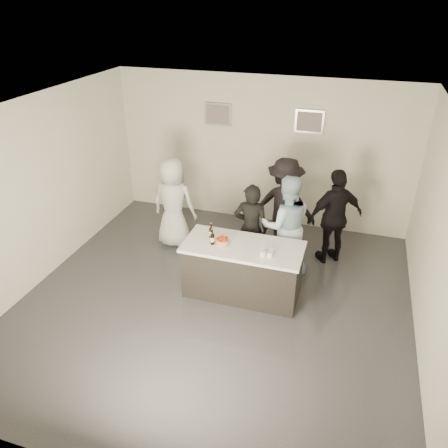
# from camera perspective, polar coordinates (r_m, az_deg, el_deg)

# --- Properties ---
(floor) EXTENTS (6.00, 6.00, 0.00)m
(floor) POSITION_cam_1_polar(r_m,az_deg,el_deg) (7.07, -1.23, -10.09)
(floor) COLOR #3D3D42
(floor) RESTS_ON ground
(ceiling) EXTENTS (6.00, 6.00, 0.00)m
(ceiling) POSITION_cam_1_polar(r_m,az_deg,el_deg) (5.70, -1.55, 14.19)
(ceiling) COLOR white
(wall_back) EXTENTS (6.00, 0.04, 3.00)m
(wall_back) POSITION_cam_1_polar(r_m,az_deg,el_deg) (8.90, 4.89, 9.35)
(wall_back) COLOR silver
(wall_back) RESTS_ON ground
(wall_front) EXTENTS (6.00, 0.04, 3.00)m
(wall_front) POSITION_cam_1_polar(r_m,az_deg,el_deg) (4.08, -15.71, -18.41)
(wall_front) COLOR silver
(wall_front) RESTS_ON ground
(wall_left) EXTENTS (0.04, 6.00, 3.00)m
(wall_left) POSITION_cam_1_polar(r_m,az_deg,el_deg) (7.66, -23.20, 3.81)
(wall_left) COLOR silver
(wall_left) RESTS_ON ground
(wall_right) EXTENTS (0.04, 6.00, 3.00)m
(wall_right) POSITION_cam_1_polar(r_m,az_deg,el_deg) (6.10, 26.46, -3.29)
(wall_right) COLOR silver
(wall_right) RESTS_ON ground
(picture_left) EXTENTS (0.54, 0.04, 0.44)m
(picture_left) POSITION_cam_1_polar(r_m,az_deg,el_deg) (8.90, -0.79, 14.16)
(picture_left) COLOR #B2B2B7
(picture_left) RESTS_ON wall_back
(picture_right) EXTENTS (0.54, 0.04, 0.44)m
(picture_right) POSITION_cam_1_polar(r_m,az_deg,el_deg) (8.53, 11.09, 13.00)
(picture_right) COLOR #B2B2B7
(picture_right) RESTS_ON wall_back
(bar_counter) EXTENTS (1.86, 0.86, 0.90)m
(bar_counter) POSITION_cam_1_polar(r_m,az_deg,el_deg) (7.00, 2.44, -5.96)
(bar_counter) COLOR white
(bar_counter) RESTS_ON ground
(cake) EXTENTS (0.21, 0.21, 0.08)m
(cake) POSITION_cam_1_polar(r_m,az_deg,el_deg) (6.76, -0.21, -2.38)
(cake) COLOR #F25B19
(cake) RESTS_ON bar_counter
(beer_bottle_a) EXTENTS (0.07, 0.07, 0.26)m
(beer_bottle_a) POSITION_cam_1_polar(r_m,az_deg,el_deg) (6.89, -1.70, -0.87)
(beer_bottle_a) COLOR black
(beer_bottle_a) RESTS_ON bar_counter
(beer_bottle_b) EXTENTS (0.07, 0.07, 0.26)m
(beer_bottle_b) POSITION_cam_1_polar(r_m,az_deg,el_deg) (6.72, -1.53, -1.67)
(beer_bottle_b) COLOR black
(beer_bottle_b) RESTS_ON bar_counter
(tumbler_cluster) EXTENTS (0.19, 0.19, 0.08)m
(tumbler_cluster) POSITION_cam_1_polar(r_m,az_deg,el_deg) (6.54, 5.67, -3.68)
(tumbler_cluster) COLOR orange
(tumbler_cluster) RESTS_ON bar_counter
(candles) EXTENTS (0.24, 0.08, 0.01)m
(candles) POSITION_cam_1_polar(r_m,az_deg,el_deg) (6.59, -0.27, -3.65)
(candles) COLOR pink
(candles) RESTS_ON bar_counter
(person_main_black) EXTENTS (0.63, 0.45, 1.62)m
(person_main_black) POSITION_cam_1_polar(r_m,az_deg,el_deg) (7.41, 3.53, -0.59)
(person_main_black) COLOR black
(person_main_black) RESTS_ON ground
(person_main_blue) EXTENTS (1.04, 0.92, 1.79)m
(person_main_blue) POSITION_cam_1_polar(r_m,az_deg,el_deg) (7.40, 8.06, -0.17)
(person_main_blue) COLOR #ADCEE2
(person_main_blue) RESTS_ON ground
(person_guest_left) EXTENTS (0.87, 0.58, 1.73)m
(person_guest_left) POSITION_cam_1_polar(r_m,az_deg,el_deg) (8.20, -6.61, 2.74)
(person_guest_left) COLOR silver
(person_guest_left) RESTS_ON ground
(person_guest_right) EXTENTS (1.10, 0.93, 1.76)m
(person_guest_right) POSITION_cam_1_polar(r_m,az_deg,el_deg) (7.86, 14.28, 0.90)
(person_guest_right) COLOR black
(person_guest_right) RESTS_ON ground
(person_guest_back) EXTENTS (1.19, 0.72, 1.80)m
(person_guest_back) POSITION_cam_1_polar(r_m,az_deg,el_deg) (8.08, 7.86, 2.48)
(person_guest_back) COLOR black
(person_guest_back) RESTS_ON ground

